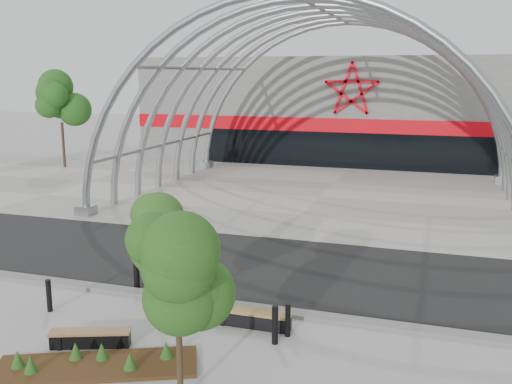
# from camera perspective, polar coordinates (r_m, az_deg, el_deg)

# --- Properties ---
(ground) EXTENTS (140.00, 140.00, 0.00)m
(ground) POSITION_cam_1_polar(r_m,az_deg,el_deg) (17.63, -4.09, -10.86)
(ground) COLOR #9E9F9A
(ground) RESTS_ON ground
(road) EXTENTS (140.00, 7.00, 0.02)m
(road) POSITION_cam_1_polar(r_m,az_deg,el_deg) (20.70, -0.43, -7.31)
(road) COLOR black
(road) RESTS_ON ground
(forecourt) EXTENTS (60.00, 17.00, 0.04)m
(forecourt) POSITION_cam_1_polar(r_m,az_deg,el_deg) (31.90, 6.39, -0.53)
(forecourt) COLOR #9C978E
(forecourt) RESTS_ON ground
(kerb) EXTENTS (60.00, 0.50, 0.12)m
(kerb) POSITION_cam_1_polar(r_m,az_deg,el_deg) (17.40, -4.41, -10.97)
(kerb) COLOR slate
(kerb) RESTS_ON ground
(arena_building) EXTENTS (34.00, 15.24, 8.00)m
(arena_building) POSITION_cam_1_polar(r_m,az_deg,el_deg) (48.98, 10.81, 8.31)
(arena_building) COLOR slate
(arena_building) RESTS_ON ground
(vault_canopy) EXTENTS (20.80, 15.80, 20.36)m
(vault_canopy) POSITION_cam_1_polar(r_m,az_deg,el_deg) (31.90, 6.39, -0.53)
(vault_canopy) COLOR gray
(vault_canopy) RESTS_ON ground
(planting_bed) EXTENTS (4.84, 3.22, 0.49)m
(planting_bed) POSITION_cam_1_polar(r_m,az_deg,el_deg) (14.46, -15.89, -16.13)
(planting_bed) COLOR #32220E
(planting_bed) RESTS_ON ground
(street_tree_0) EXTENTS (1.66, 1.66, 3.80)m
(street_tree_0) POSITION_cam_1_polar(r_m,az_deg,el_deg) (15.12, -9.75, -3.93)
(street_tree_0) COLOR black
(street_tree_0) RESTS_ON ground
(street_tree_1) EXTENTS (1.65, 1.65, 3.89)m
(street_tree_1) POSITION_cam_1_polar(r_m,az_deg,el_deg) (11.73, -7.90, -8.19)
(street_tree_1) COLOR #2E2313
(street_tree_1) RESTS_ON ground
(bench_0) EXTENTS (2.04, 1.13, 0.42)m
(bench_0) POSITION_cam_1_polar(r_m,az_deg,el_deg) (15.45, -16.22, -13.90)
(bench_0) COLOR black
(bench_0) RESTS_ON ground
(bench_1) EXTENTS (2.19, 0.48, 0.46)m
(bench_1) POSITION_cam_1_polar(r_m,az_deg,el_deg) (15.91, -0.39, -12.56)
(bench_1) COLOR black
(bench_1) RESTS_ON ground
(bollard_0) EXTENTS (0.15, 0.15, 0.96)m
(bollard_0) POSITION_cam_1_polar(r_m,az_deg,el_deg) (17.79, -20.00, -9.70)
(bollard_0) COLOR black
(bollard_0) RESTS_ON ground
(bollard_1) EXTENTS (0.18, 0.18, 1.14)m
(bollard_1) POSITION_cam_1_polar(r_m,az_deg,el_deg) (18.81, -11.87, -7.76)
(bollard_1) COLOR black
(bollard_1) RESTS_ON ground
(bollard_2) EXTENTS (0.18, 0.18, 1.11)m
(bollard_2) POSITION_cam_1_polar(r_m,az_deg,el_deg) (17.68, -9.63, -9.00)
(bollard_2) COLOR black
(bollard_2) RESTS_ON ground
(bollard_3) EXTENTS (0.16, 0.16, 1.02)m
(bollard_3) POSITION_cam_1_polar(r_m,az_deg,el_deg) (14.87, 1.91, -13.16)
(bollard_3) COLOR black
(bollard_3) RESTS_ON ground
(bollard_4) EXTENTS (0.14, 0.14, 0.90)m
(bollard_4) POSITION_cam_1_polar(r_m,az_deg,el_deg) (15.30, 3.20, -12.68)
(bollard_4) COLOR black
(bollard_4) RESTS_ON ground
(bg_tree_0) EXTENTS (3.00, 3.00, 6.45)m
(bg_tree_0) POSITION_cam_1_polar(r_m,az_deg,el_deg) (43.81, -18.96, 8.35)
(bg_tree_0) COLOR #2F1F14
(bg_tree_0) RESTS_ON ground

